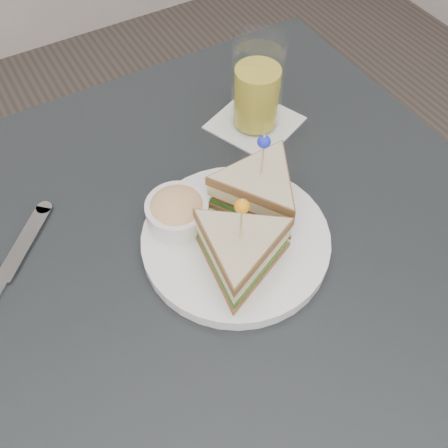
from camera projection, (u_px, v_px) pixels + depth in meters
ground_plane at (223, 419)px, 1.24m from camera, size 3.50×3.50×0.00m
table at (221, 285)px, 0.70m from camera, size 0.80×0.80×0.75m
plate_meal at (240, 223)px, 0.62m from camera, size 0.28×0.27×0.14m
cutlery_knife at (6, 275)px, 0.61m from camera, size 0.16×0.17×0.01m
drink_set at (257, 89)px, 0.73m from camera, size 0.15×0.15×0.15m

